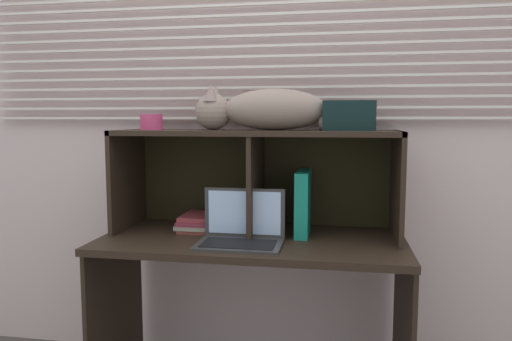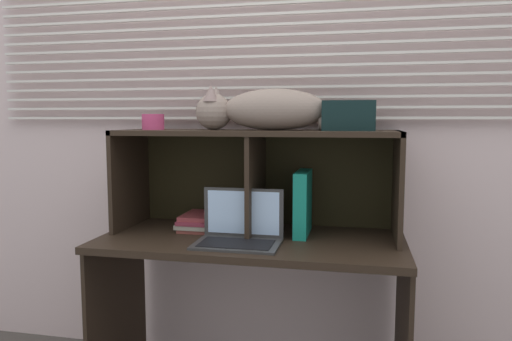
% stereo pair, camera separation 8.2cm
% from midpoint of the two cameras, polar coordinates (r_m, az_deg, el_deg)
% --- Properties ---
extents(back_panel_with_blinds, '(4.40, 0.08, 2.50)m').
position_cam_midpoint_polar(back_panel_with_blinds, '(2.34, 0.01, 7.04)').
color(back_panel_with_blinds, beige).
rests_on(back_panel_with_blinds, ground).
extents(desk, '(1.30, 0.61, 0.72)m').
position_cam_midpoint_polar(desk, '(2.11, -1.61, -11.82)').
color(desk, black).
rests_on(desk, ground).
extents(hutch_shelf_unit, '(1.24, 0.39, 0.46)m').
position_cam_midpoint_polar(hutch_shelf_unit, '(2.15, -0.95, 1.13)').
color(hutch_shelf_unit, black).
rests_on(hutch_shelf_unit, desk).
extents(cat, '(0.77, 0.20, 0.20)m').
position_cam_midpoint_polar(cat, '(2.10, -0.20, 7.24)').
color(cat, gray).
rests_on(cat, hutch_shelf_unit).
extents(laptop, '(0.34, 0.23, 0.22)m').
position_cam_midpoint_polar(laptop, '(1.97, -2.99, -7.37)').
color(laptop, '#343434').
rests_on(laptop, desk).
extents(binder_upright, '(0.06, 0.25, 0.28)m').
position_cam_midpoint_polar(binder_upright, '(2.11, 4.54, -3.85)').
color(binder_upright, '#14836E').
rests_on(binder_upright, desk).
extents(book_stack, '(0.16, 0.23, 0.07)m').
position_cam_midpoint_polar(book_stack, '(2.22, -8.00, -6.12)').
color(book_stack, brown).
rests_on(book_stack, desk).
extents(small_basket, '(0.10, 0.10, 0.07)m').
position_cam_midpoint_polar(small_basket, '(2.25, -13.42, 5.67)').
color(small_basket, '#C94072').
rests_on(small_basket, hutch_shelf_unit).
extents(storage_box, '(0.22, 0.15, 0.13)m').
position_cam_midpoint_polar(storage_box, '(2.07, 9.92, 6.46)').
color(storage_box, black).
rests_on(storage_box, hutch_shelf_unit).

